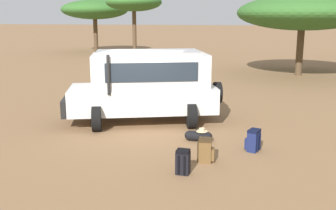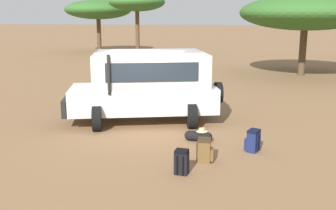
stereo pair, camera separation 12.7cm
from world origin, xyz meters
TOP-DOWN VIEW (x-y plane):
  - ground_plane at (0.00, 0.00)m, footprint 320.00×320.00m
  - safari_vehicle at (0.01, 0.73)m, footprint 5.45×3.64m
  - backpack_beside_front_wheel at (3.61, -1.61)m, footprint 0.43×0.46m
  - backpack_cluster_center at (2.44, -2.67)m, footprint 0.44×0.36m
  - backpack_near_rear_wheel at (2.02, -3.56)m, footprint 0.33×0.38m
  - duffel_bag_low_black_case at (2.06, -1.06)m, footprint 0.82×0.34m
  - acacia_tree_far_left at (-12.16, 26.39)m, footprint 6.79×6.24m
  - acacia_tree_left_mid at (-6.80, 22.30)m, footprint 4.92×5.22m
  - acacia_tree_centre_back at (6.39, 13.42)m, footprint 7.82×8.16m

SIDE VIEW (x-z plane):
  - ground_plane at x=0.00m, z-range 0.00..0.00m
  - duffel_bag_low_black_case at x=2.06m, z-range -0.04..0.35m
  - backpack_near_rear_wheel at x=2.02m, z-range -0.01..0.58m
  - backpack_beside_front_wheel at x=3.61m, z-range -0.01..0.59m
  - backpack_cluster_center at x=2.44m, z-range -0.01..0.59m
  - safari_vehicle at x=0.01m, z-range 0.07..2.51m
  - acacia_tree_centre_back at x=6.39m, z-range 1.36..6.19m
  - acacia_tree_far_left at x=-12.16m, z-range 1.62..6.83m
  - acacia_tree_left_mid at x=-6.80m, z-range 1.96..7.57m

